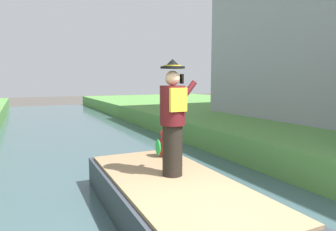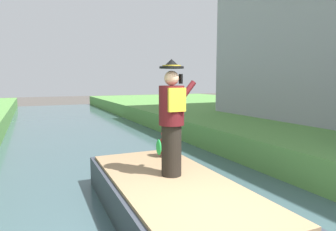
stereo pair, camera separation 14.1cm
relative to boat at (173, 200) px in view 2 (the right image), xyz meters
The scene contains 3 objects.
boat is the anchor object (origin of this frame).
person_pirate 1.26m from the boat, 66.67° to the left, with size 0.61×0.42×1.85m.
parrot_plush 1.54m from the boat, 69.80° to the left, with size 0.36×0.35×0.57m.
Camera 2 is at (-1.91, -2.70, 2.24)m, focal length 31.57 mm.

